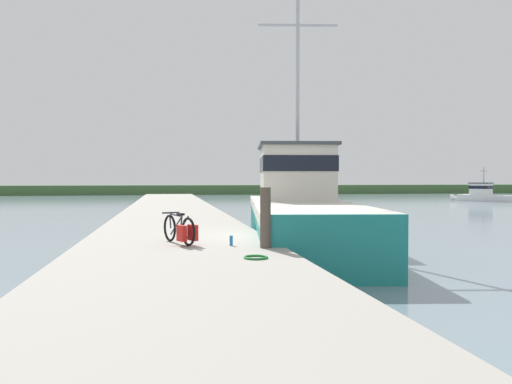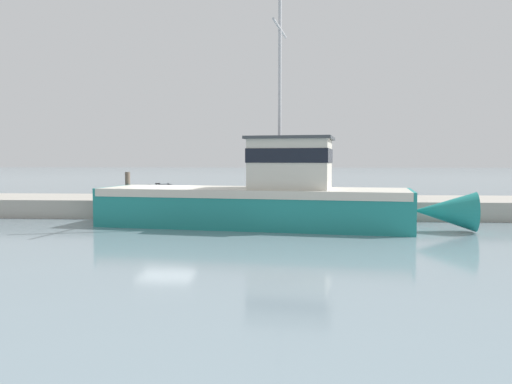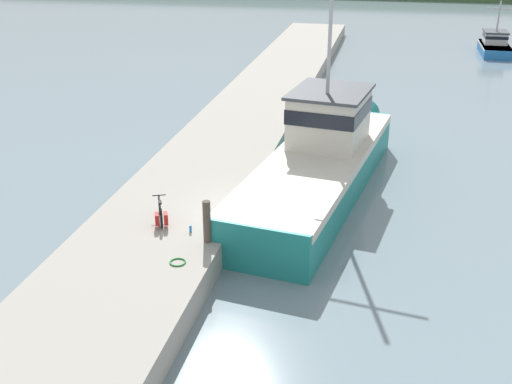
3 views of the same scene
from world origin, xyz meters
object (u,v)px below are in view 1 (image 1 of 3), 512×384
(boat_white_moored, at_px, (318,197))
(water_bottle_by_bike, at_px, (231,241))
(mooring_post, at_px, (265,218))
(boat_red_outer, at_px, (484,194))
(fishing_boat_main, at_px, (299,210))
(bicycle_touring, at_px, (182,230))

(boat_white_moored, height_order, water_bottle_by_bike, boat_white_moored)
(water_bottle_by_bike, bearing_deg, mooring_post, -36.10)
(boat_red_outer, distance_m, mooring_post, 50.44)
(boat_white_moored, bearing_deg, boat_red_outer, 6.86)
(fishing_boat_main, relative_size, bicycle_touring, 9.87)
(boat_white_moored, bearing_deg, mooring_post, -109.40)
(boat_white_moored, distance_m, mooring_post, 38.35)
(bicycle_touring, height_order, mooring_post, mooring_post)
(boat_red_outer, xyz_separation_m, bicycle_touring, (-34.12, -37.81, 0.46))
(fishing_boat_main, bearing_deg, boat_red_outer, 55.53)
(boat_white_moored, relative_size, water_bottle_by_bike, 25.52)
(bicycle_touring, relative_size, water_bottle_by_bike, 6.83)
(fishing_boat_main, xyz_separation_m, mooring_post, (-2.62, -6.91, 0.26))
(mooring_post, bearing_deg, boat_white_moored, 70.93)
(boat_red_outer, xyz_separation_m, boat_white_moored, (-19.78, -2.50, -0.09))
(mooring_post, bearing_deg, fishing_boat_main, 69.22)
(fishing_boat_main, distance_m, boat_white_moored, 30.96)
(boat_red_outer, distance_m, water_bottle_by_bike, 50.50)
(boat_red_outer, bearing_deg, boat_white_moored, 155.07)
(fishing_boat_main, xyz_separation_m, bicycle_touring, (-4.44, -5.99, -0.08))
(bicycle_touring, bearing_deg, mooring_post, -50.40)
(fishing_boat_main, xyz_separation_m, boat_red_outer, (29.68, 31.82, -0.54))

